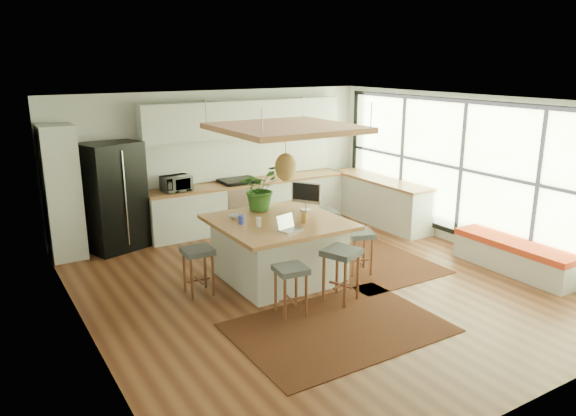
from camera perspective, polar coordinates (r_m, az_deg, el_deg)
floor at (r=8.27m, az=3.02°, el=-7.97°), size 7.00×7.00×0.00m
ceiling at (r=7.62m, az=3.31°, el=11.04°), size 7.00×7.00×0.00m
wall_back at (r=10.83m, az=-7.45°, el=4.98°), size 6.50×0.00×6.50m
wall_front at (r=5.47m, az=24.59°, el=-6.58°), size 6.50×0.00×6.50m
wall_left at (r=6.62m, az=-20.72°, el=-2.51°), size 0.00×7.00×7.00m
wall_right at (r=10.01m, az=18.70°, el=3.46°), size 0.00×7.00×7.00m
window_wall at (r=9.98m, az=18.61°, el=3.72°), size 0.10×6.20×2.60m
pantry at (r=9.76m, az=-22.58°, el=1.45°), size 0.55×0.60×2.25m
back_counter_base at (r=10.98m, az=-3.98°, el=0.35°), size 4.20×0.60×0.88m
back_counter_top at (r=10.87m, az=-4.03°, el=2.69°), size 4.24×0.64×0.05m
backsplash at (r=11.05m, az=-4.79°, el=5.26°), size 4.20×0.02×0.80m
upper_cabinets at (r=10.80m, az=-4.50°, el=9.32°), size 4.20×0.34×0.70m
range at (r=10.86m, az=-5.16°, el=0.48°), size 0.76×0.62×1.00m
right_counter_base at (r=11.34m, az=9.56°, el=0.65°), size 0.60×2.50×0.88m
right_counter_top at (r=11.24m, az=9.66°, el=2.93°), size 0.64×2.54×0.05m
window_bench at (r=9.36m, az=22.53°, el=-4.71°), size 0.52×2.00×0.50m
ceiling_panel at (r=7.87m, az=-0.24°, el=6.43°), size 1.86×1.86×0.80m
rug_near at (r=7.03m, az=5.31°, el=-12.35°), size 2.60×1.80×0.01m
rug_right at (r=9.35m, az=7.59°, el=-5.23°), size 1.80×2.60×0.01m
fridge at (r=9.97m, az=-17.82°, el=0.99°), size 1.13×0.99×1.90m
island at (r=8.33m, az=-1.03°, el=-4.33°), size 1.85×1.85×0.93m
stool_near_left at (r=7.20m, az=0.28°, el=-8.51°), size 0.44×0.44×0.67m
stool_near_right at (r=7.63m, az=5.55°, el=-7.18°), size 0.58×0.58×0.76m
stool_right_front at (r=8.62m, az=7.40°, el=-4.56°), size 0.51×0.51×0.69m
stool_right_back at (r=9.47m, az=3.59°, el=-2.62°), size 0.54×0.54×0.76m
stool_left_side at (r=7.90m, az=-9.36°, el=-6.51°), size 0.43×0.43×0.69m
laptop at (r=7.65m, az=0.28°, el=-1.51°), size 0.38×0.40×0.23m
monitor at (r=8.65m, az=1.91°, el=1.42°), size 0.42×0.51×0.46m
microwave at (r=10.19m, az=-11.62°, el=2.71°), size 0.54×0.34×0.35m
island_plant at (r=8.70m, az=-3.02°, el=1.64°), size 0.94×0.96×0.57m
island_bowl at (r=8.30m, az=-5.41°, el=-0.90°), size 0.23×0.23×0.05m
island_bottle_0 at (r=7.99m, az=-4.81°, el=-1.01°), size 0.07×0.07×0.19m
island_bottle_1 at (r=7.85m, az=-3.01°, el=-1.29°), size 0.07×0.07×0.19m
island_bottle_2 at (r=8.04m, az=1.58°, el=-0.86°), size 0.07×0.07×0.19m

